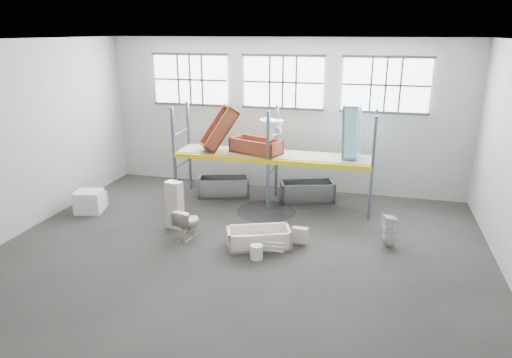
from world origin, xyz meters
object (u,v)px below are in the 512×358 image
(bathtub_beige, at_px, (259,238))
(steel_tub_right, at_px, (307,191))
(carton_near, at_px, (89,202))
(toilet_beige, at_px, (188,223))
(cistern_tall, at_px, (175,205))
(blue_tub_upright, at_px, (352,131))
(bucket, at_px, (257,252))
(toilet_white, at_px, (390,231))
(steel_tub_left, at_px, (224,186))
(rust_tub_flat, at_px, (256,146))

(bathtub_beige, bearing_deg, steel_tub_right, 57.76)
(bathtub_beige, xyz_separation_m, carton_near, (-5.47, 0.95, 0.09))
(bathtub_beige, height_order, toilet_beige, toilet_beige)
(cistern_tall, distance_m, blue_tub_upright, 5.49)
(bucket, bearing_deg, steel_tub_right, 82.52)
(steel_tub_right, distance_m, blue_tub_upright, 2.49)
(blue_tub_upright, distance_m, carton_near, 8.05)
(toilet_white, relative_size, carton_near, 1.11)
(steel_tub_left, bearing_deg, steel_tub_right, 4.39)
(carton_near, bearing_deg, toilet_beige, -14.53)
(cistern_tall, relative_size, steel_tub_left, 0.81)
(steel_tub_left, height_order, steel_tub_right, steel_tub_right)
(toilet_beige, relative_size, toilet_white, 0.98)
(toilet_beige, height_order, steel_tub_right, toilet_beige)
(blue_tub_upright, bearing_deg, toilet_beige, -140.73)
(steel_tub_left, xyz_separation_m, steel_tub_right, (2.73, 0.21, 0.00))
(steel_tub_left, bearing_deg, toilet_white, -25.96)
(toilet_beige, height_order, rust_tub_flat, rust_tub_flat)
(rust_tub_flat, bearing_deg, carton_near, -155.43)
(rust_tub_flat, height_order, blue_tub_upright, blue_tub_upright)
(bathtub_beige, relative_size, toilet_beige, 1.90)
(steel_tub_right, height_order, carton_near, carton_near)
(toilet_white, height_order, blue_tub_upright, blue_tub_upright)
(cistern_tall, distance_m, steel_tub_right, 4.42)
(toilet_beige, relative_size, bucket, 2.38)
(bathtub_beige, bearing_deg, rust_tub_flat, 84.24)
(toilet_white, bearing_deg, bucket, -85.08)
(cistern_tall, xyz_separation_m, rust_tub_flat, (1.63, 2.52, 1.16))
(bucket, height_order, carton_near, carton_near)
(toilet_beige, xyz_separation_m, steel_tub_right, (2.60, 3.56, -0.11))
(bathtub_beige, distance_m, cistern_tall, 2.59)
(bathtub_beige, relative_size, rust_tub_flat, 1.01)
(cistern_tall, distance_m, rust_tub_flat, 3.22)
(carton_near, bearing_deg, toilet_white, -0.78)
(toilet_white, distance_m, steel_tub_right, 3.73)
(steel_tub_right, bearing_deg, blue_tub_upright, -16.16)
(rust_tub_flat, distance_m, carton_near, 5.28)
(rust_tub_flat, bearing_deg, steel_tub_left, 164.62)
(steel_tub_left, relative_size, blue_tub_upright, 1.06)
(steel_tub_left, distance_m, carton_near, 4.20)
(toilet_beige, bearing_deg, cistern_tall, -31.25)
(steel_tub_left, relative_size, steel_tub_right, 0.99)
(toilet_beige, bearing_deg, rust_tub_flat, -99.11)
(bathtub_beige, xyz_separation_m, blue_tub_upright, (1.97, 3.22, 2.16))
(toilet_beige, xyz_separation_m, toilet_white, (5.11, 0.80, 0.01))
(toilet_beige, distance_m, bucket, 2.16)
(cistern_tall, xyz_separation_m, steel_tub_right, (3.17, 3.06, -0.36))
(bathtub_beige, distance_m, steel_tub_right, 3.66)
(rust_tub_flat, distance_m, blue_tub_upright, 2.90)
(toilet_white, relative_size, bucket, 2.43)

